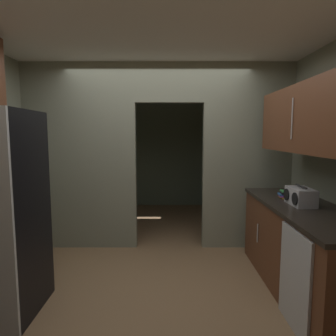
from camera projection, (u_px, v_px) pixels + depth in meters
ground at (155, 294)px, 3.04m from camera, size 20.00×20.00×0.00m
kitchen_overhead_slab at (155, 39)px, 3.14m from camera, size 4.14×6.64×0.06m
kitchen_partition at (156, 153)px, 4.20m from camera, size 3.74×0.12×2.59m
adjoining_room_shell at (162, 150)px, 6.03m from camera, size 3.74×2.63×2.59m
lower_cabinet_run at (304, 250)px, 3.04m from camera, size 0.69×2.05×0.90m
dishwasher at (295, 280)px, 2.47m from camera, size 0.02×0.56×0.84m
upper_cabinet_counterside at (311, 119)px, 2.89m from camera, size 0.36×1.85×0.66m
boombox at (301, 197)px, 3.04m from camera, size 0.21×0.35×0.20m
book_stack at (286, 194)px, 3.38m from camera, size 0.15×0.15×0.08m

